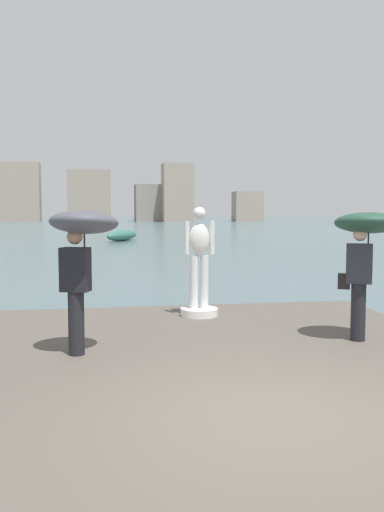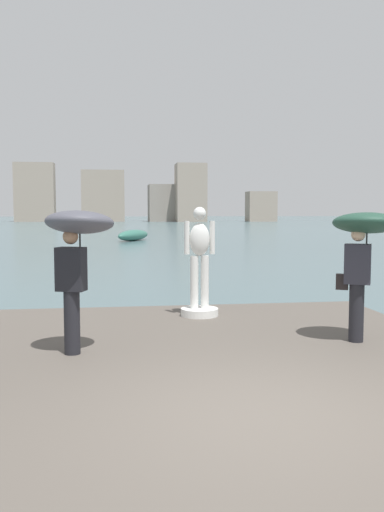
{
  "view_description": "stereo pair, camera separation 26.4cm",
  "coord_description": "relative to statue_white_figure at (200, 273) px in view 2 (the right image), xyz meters",
  "views": [
    {
      "loc": [
        -1.65,
        -5.03,
        2.37
      ],
      "look_at": [
        0.0,
        4.82,
        1.55
      ],
      "focal_mm": 38.46,
      "sensor_mm": 36.0,
      "label": 1
    },
    {
      "loc": [
        -1.39,
        -5.07,
        2.37
      ],
      "look_at": [
        0.0,
        4.82,
        1.55
      ],
      "focal_mm": 38.46,
      "sensor_mm": 36.0,
      "label": 2
    }
  ],
  "objects": [
    {
      "name": "pier",
      "position": [
        -0.17,
        -3.42,
        -1.02
      ],
      "size": [
        7.39,
        9.2,
        0.4
      ],
      "primitive_type": "cube",
      "color": "#564F47",
      "rests_on": "ground"
    },
    {
      "name": "onlooker_left",
      "position": [
        -2.07,
        -2.49,
        0.74
      ],
      "size": [
        1.2,
        1.21,
        2.02
      ],
      "color": "black",
      "rests_on": "pier"
    },
    {
      "name": "ground_plane",
      "position": [
        -0.17,
        34.98,
        -1.22
      ],
      "size": [
        400.0,
        400.0,
        0.0
      ],
      "primitive_type": "plane",
      "color": "#4C666B"
    },
    {
      "name": "distant_skyline",
      "position": [
        -3.68,
        112.63,
        3.95
      ],
      "size": [
        74.25,
        11.63,
        12.9
      ],
      "color": "#A89989",
      "rests_on": "ground"
    },
    {
      "name": "statue_white_figure",
      "position": [
        0.0,
        0.0,
        0.0
      ],
      "size": [
        0.71,
        0.71,
        2.05
      ],
      "color": "white",
      "rests_on": "pier"
    },
    {
      "name": "boat_near",
      "position": [
        -0.12,
        33.77,
        -0.78
      ],
      "size": [
        3.28,
        4.84,
        0.87
      ],
      "color": "#336B5B",
      "rests_on": "ground"
    },
    {
      "name": "onlooker_right",
      "position": [
        2.12,
        -2.37,
        0.75
      ],
      "size": [
        1.38,
        1.39,
        2.0
      ],
      "color": "black",
      "rests_on": "pier"
    }
  ]
}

